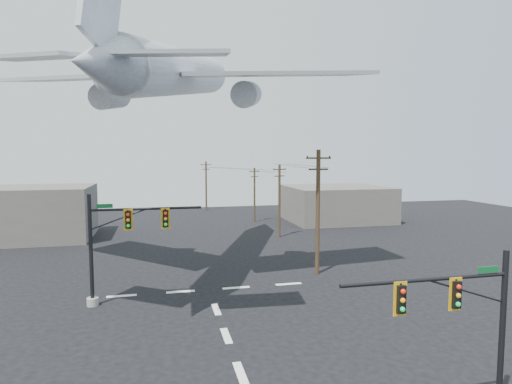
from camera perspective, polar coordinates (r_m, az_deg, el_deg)
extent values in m
plane|color=black|center=(20.70, -2.09, -22.96)|extent=(120.00, 120.00, 0.00)
cube|color=white|center=(20.70, -2.09, -22.94)|extent=(0.40, 2.00, 0.01)
cube|color=white|center=(24.25, -3.99, -18.56)|extent=(0.40, 2.00, 0.01)
cube|color=white|center=(27.92, -5.33, -15.31)|extent=(0.40, 2.00, 0.01)
cube|color=white|center=(31.59, -17.49, -13.07)|extent=(2.00, 0.40, 0.01)
cube|color=white|center=(31.52, -10.03, -12.95)|extent=(2.00, 0.40, 0.01)
cube|color=white|center=(31.95, -2.67, -12.63)|extent=(2.00, 0.40, 0.01)
cube|color=white|center=(32.87, 4.36, -12.12)|extent=(2.00, 0.40, 0.01)
cylinder|color=black|center=(19.09, 29.98, -15.90)|extent=(0.21, 0.21, 6.24)
cylinder|color=black|center=(16.41, 21.80, -10.80)|extent=(6.54, 0.14, 0.14)
cylinder|color=black|center=(17.52, 26.23, -11.78)|extent=(3.44, 0.07, 0.07)
cube|color=black|center=(17.10, 25.07, -12.24)|extent=(0.30, 0.27, 0.98)
cube|color=#E7A40D|center=(17.11, 25.03, -12.23)|extent=(0.49, 0.04, 1.20)
sphere|color=red|center=(16.90, 25.43, -11.36)|extent=(0.18, 0.18, 0.18)
sphere|color=orange|center=(16.98, 25.39, -12.37)|extent=(0.18, 0.18, 0.18)
sphere|color=green|center=(17.08, 25.35, -13.37)|extent=(0.18, 0.18, 0.18)
cube|color=black|center=(15.89, 18.69, -13.35)|extent=(0.30, 0.27, 0.98)
cube|color=#E7A40D|center=(15.90, 18.65, -13.33)|extent=(0.49, 0.04, 1.20)
sphere|color=red|center=(15.67, 19.02, -12.42)|extent=(0.18, 0.18, 0.18)
sphere|color=orange|center=(15.77, 18.98, -13.50)|extent=(0.18, 0.18, 0.18)
sphere|color=green|center=(15.87, 18.95, -14.57)|extent=(0.18, 0.18, 0.18)
cube|color=#0C5524|center=(17.81, 28.54, -9.08)|extent=(0.85, 0.04, 0.23)
cylinder|color=#98968A|center=(30.27, -20.95, -13.49)|extent=(0.72, 0.72, 0.52)
cylinder|color=black|center=(29.39, -21.16, -7.29)|extent=(0.25, 0.25, 7.21)
cylinder|color=black|center=(28.66, -14.35, -2.18)|extent=(7.03, 0.16, 0.16)
cylinder|color=black|center=(28.84, -17.82, -3.46)|extent=(3.73, 0.08, 0.08)
cube|color=black|center=(28.65, -16.68, -3.55)|extent=(0.35, 0.31, 1.13)
cube|color=#E7A40D|center=(28.67, -16.67, -3.55)|extent=(0.57, 0.04, 1.39)
sphere|color=red|center=(28.42, -16.72, -2.88)|extent=(0.21, 0.21, 0.21)
sphere|color=orange|center=(28.48, -16.70, -3.60)|extent=(0.21, 0.21, 0.21)
sphere|color=green|center=(28.53, -16.68, -4.32)|extent=(0.21, 0.21, 0.21)
cube|color=black|center=(28.59, -11.97, -3.46)|extent=(0.35, 0.31, 1.13)
cube|color=#E7A40D|center=(28.61, -11.97, -3.46)|extent=(0.57, 0.04, 1.39)
sphere|color=red|center=(28.37, -11.98, -2.80)|extent=(0.21, 0.21, 0.21)
sphere|color=orange|center=(28.42, -11.97, -3.52)|extent=(0.21, 0.21, 0.21)
sphere|color=green|center=(28.47, -11.95, -4.23)|extent=(0.21, 0.21, 0.21)
cube|color=#0C5524|center=(28.75, -19.53, -1.78)|extent=(0.98, 0.04, 0.27)
cylinder|color=#4B3520|center=(34.76, 8.24, -2.72)|extent=(0.34, 0.34, 10.08)
cube|color=#4B3520|center=(34.45, 8.33, 4.50)|extent=(2.02, 0.40, 0.13)
cube|color=#4B3520|center=(34.47, 8.31, 3.01)|extent=(1.57, 0.34, 0.13)
cylinder|color=black|center=(34.24, 6.87, 4.70)|extent=(0.11, 0.11, 0.13)
cylinder|color=black|center=(34.45, 8.33, 4.69)|extent=(0.11, 0.11, 0.13)
cylinder|color=black|center=(34.67, 9.78, 4.67)|extent=(0.11, 0.11, 0.13)
cylinder|color=#4B3520|center=(49.89, 3.13, -1.21)|extent=(0.29, 0.29, 8.51)
cube|color=#4B3520|center=(49.62, 3.15, 3.02)|extent=(1.68, 0.60, 0.11)
cube|color=#4B3520|center=(49.65, 3.15, 2.14)|extent=(1.32, 0.49, 0.11)
cylinder|color=black|center=(49.21, 2.40, 3.12)|extent=(0.10, 0.10, 0.11)
cylinder|color=black|center=(49.62, 3.15, 3.13)|extent=(0.10, 0.10, 0.11)
cylinder|color=black|center=(50.04, 3.89, 3.15)|extent=(0.10, 0.10, 0.11)
cylinder|color=#4B3520|center=(61.14, -0.20, -0.39)|extent=(0.26, 0.26, 7.75)
cube|color=#4B3520|center=(60.91, -0.20, 2.74)|extent=(1.55, 0.56, 0.11)
cube|color=#4B3520|center=(60.94, -0.20, 2.08)|extent=(1.21, 0.46, 0.11)
cylinder|color=black|center=(60.56, -0.79, 2.81)|extent=(0.09, 0.09, 0.11)
cylinder|color=black|center=(60.90, -0.20, 2.83)|extent=(0.09, 0.09, 0.11)
cylinder|color=black|center=(61.25, 0.37, 2.84)|extent=(0.09, 0.09, 0.11)
cylinder|color=#4B3520|center=(74.07, -6.67, 0.81)|extent=(0.29, 0.29, 8.46)
cube|color=#4B3520|center=(73.89, -6.69, 3.63)|extent=(1.75, 0.19, 0.12)
cube|color=#4B3520|center=(73.92, -6.69, 3.03)|extent=(1.36, 0.17, 0.12)
cylinder|color=black|center=(73.78, -7.29, 3.70)|extent=(0.10, 0.10, 0.12)
cylinder|color=black|center=(73.89, -6.70, 3.71)|extent=(0.10, 0.10, 0.12)
cylinder|color=black|center=(74.01, -6.10, 3.72)|extent=(0.10, 0.10, 0.12)
cylinder|color=black|center=(41.74, 4.19, 3.56)|extent=(1.45, 15.54, 0.03)
cylinder|color=black|center=(55.06, 0.56, 2.82)|extent=(0.28, 11.71, 0.03)
cylinder|color=black|center=(67.18, -4.39, 3.19)|extent=(5.44, 14.09, 0.03)
cylinder|color=black|center=(42.26, 6.34, 3.56)|extent=(1.19, 15.54, 0.03)
cylinder|color=black|center=(55.43, 2.04, 2.83)|extent=(0.40, 11.71, 0.03)
cylinder|color=black|center=(67.42, -3.14, 3.20)|extent=(5.30, 14.09, 0.03)
cylinder|color=silver|center=(36.20, -10.35, 15.44)|extent=(11.02, 22.80, 7.01)
cone|color=silver|center=(49.62, -5.68, 15.13)|extent=(5.23, 6.40, 4.32)
cone|color=silver|center=(23.27, -20.38, 15.76)|extent=(4.87, 6.23, 3.96)
cube|color=silver|center=(37.82, -23.10, 13.78)|extent=(13.94, 13.81, 1.05)
cube|color=silver|center=(33.24, 2.75, 15.45)|extent=(15.01, 6.42, 1.05)
cylinder|color=silver|center=(37.57, -18.87, 11.98)|extent=(3.19, 4.31, 2.55)
cylinder|color=silver|center=(34.40, -1.25, 12.91)|extent=(3.19, 4.31, 2.55)
cube|color=silver|center=(25.60, -27.32, 15.73)|extent=(6.03, 5.21, 0.58)
cube|color=silver|center=(22.57, -11.18, 17.72)|extent=(5.79, 2.90, 0.58)
cube|color=#615C55|center=(55.88, -30.19, -2.51)|extent=(18.00, 10.00, 6.00)
cube|color=#615C55|center=(63.69, 10.61, -1.50)|extent=(14.00, 12.00, 5.00)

